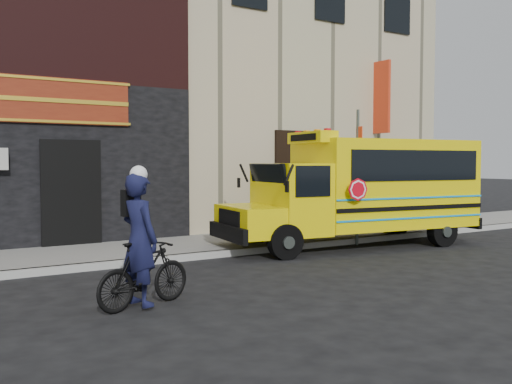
{
  "coord_description": "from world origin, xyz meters",
  "views": [
    {
      "loc": [
        -6.83,
        -8.8,
        2.18
      ],
      "look_at": [
        -0.08,
        1.85,
        1.52
      ],
      "focal_mm": 40.0,
      "sensor_mm": 36.0,
      "label": 1
    }
  ],
  "objects": [
    {
      "name": "ground",
      "position": [
        0.0,
        0.0,
        0.0
      ],
      "size": [
        120.0,
        120.0,
        0.0
      ],
      "primitive_type": "plane",
      "color": "black",
      "rests_on": "ground"
    },
    {
      "name": "curb",
      "position": [
        0.0,
        2.6,
        0.07
      ],
      "size": [
        40.0,
        0.2,
        0.15
      ],
      "primitive_type": "cube",
      "color": "#9C9C97",
      "rests_on": "ground"
    },
    {
      "name": "sidewalk",
      "position": [
        0.0,
        4.1,
        0.07
      ],
      "size": [
        40.0,
        3.0,
        0.15
      ],
      "primitive_type": "cube",
      "color": "slate",
      "rests_on": "ground"
    },
    {
      "name": "building",
      "position": [
        -0.04,
        10.45,
        6.13
      ],
      "size": [
        20.0,
        10.7,
        12.0
      ],
      "color": "tan",
      "rests_on": "sidewalk"
    },
    {
      "name": "school_bus",
      "position": [
        3.42,
        2.13,
        1.51
      ],
      "size": [
        7.11,
        2.95,
        2.92
      ],
      "color": "black",
      "rests_on": "ground"
    },
    {
      "name": "sign_pole",
      "position": [
        3.42,
        2.38,
        1.94
      ],
      "size": [
        0.11,
        0.31,
        3.55
      ],
      "color": "#404843",
      "rests_on": "ground"
    },
    {
      "name": "bicycle",
      "position": [
        -3.72,
        -0.76,
        0.5
      ],
      "size": [
        1.73,
        0.92,
        1.0
      ],
      "primitive_type": "imported",
      "rotation": [
        0.0,
        0.0,
        1.86
      ],
      "color": "black",
      "rests_on": "ground"
    },
    {
      "name": "cyclist",
      "position": [
        -3.8,
        -0.79,
        0.98
      ],
      "size": [
        0.64,
        0.82,
        1.97
      ],
      "primitive_type": "imported",
      "rotation": [
        0.0,
        0.0,
        1.84
      ],
      "color": "black",
      "rests_on": "ground"
    }
  ]
}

